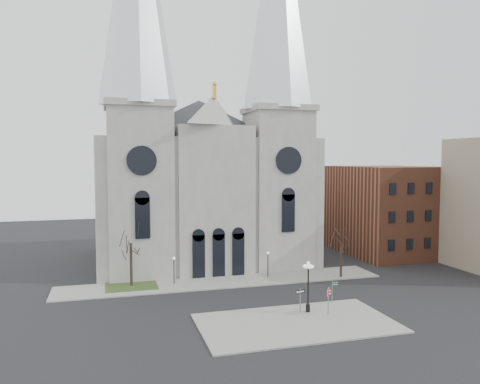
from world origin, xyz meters
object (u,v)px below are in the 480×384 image
object	(u,v)px
street_name_sign	(333,290)
one_way_sign	(300,297)
globe_lamp	(308,280)
stop_sign	(328,295)

from	to	relation	value
street_name_sign	one_way_sign	bearing A→B (deg)	-155.10
globe_lamp	one_way_sign	distance (m)	1.79
globe_lamp	street_name_sign	distance (m)	4.63
globe_lamp	one_way_sign	size ratio (longest dim) A/B	2.09
one_way_sign	street_name_sign	xyz separation A→B (m)	(4.61, 2.12, -0.26)
stop_sign	globe_lamp	world-z (taller)	globe_lamp
stop_sign	one_way_sign	size ratio (longest dim) A/B	1.12
globe_lamp	one_way_sign	world-z (taller)	globe_lamp
stop_sign	one_way_sign	xyz separation A→B (m)	(-2.41, 1.22, -0.30)
one_way_sign	street_name_sign	size ratio (longest dim) A/B	1.05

